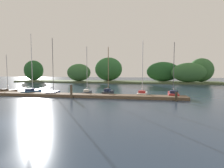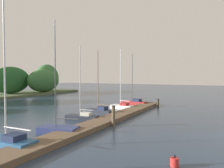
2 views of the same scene
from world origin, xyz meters
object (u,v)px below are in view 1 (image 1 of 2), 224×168
Objects in this scene: mooring_piling_2 at (176,96)px; sailboat_0 at (7,91)px; sailboat_2 at (53,92)px; mooring_piling_1 at (71,91)px; sailboat_4 at (108,92)px; sailboat_6 at (173,94)px; sailboat_1 at (32,91)px; sailboat_3 at (87,92)px; sailboat_5 at (142,93)px.

sailboat_0 is at bearing 172.03° from mooring_piling_2.
mooring_piling_1 is at bearing -136.86° from sailboat_2.
sailboat_4 is 5.26m from mooring_piling_1.
sailboat_1 is at bearing 97.60° from sailboat_6.
sailboat_3 reaches higher than mooring_piling_1.
sailboat_2 is 4.75× the size of mooring_piling_1.
sailboat_3 is 6.44× the size of mooring_piling_2.
sailboat_5 is 3.88m from sailboat_6.
sailboat_0 is 0.80× the size of sailboat_5.
sailboat_1 is 1.28× the size of sailboat_3.
sailboat_2 reaches higher than mooring_piling_2.
mooring_piling_2 is at bearing -110.39° from sailboat_4.
sailboat_4 is 0.91× the size of sailboat_5.
sailboat_3 is 0.93× the size of sailboat_5.
mooring_piling_2 is (23.55, -3.30, 0.23)m from sailboat_0.
sailboat_6 is 3.50m from mooring_piling_2.
sailboat_0 is at bearing 84.31° from sailboat_3.
mooring_piling_1 is at bearing 116.55° from sailboat_5.
sailboat_4 is at bearing -97.63° from sailboat_3.
sailboat_3 is 3.01m from sailboat_4.
sailboat_0 is 7.87m from sailboat_2.
sailboat_2 is at bearing 146.02° from mooring_piling_1.
sailboat_6 is at bearing -99.80° from sailboat_2.
sailboat_0 is at bearing 95.93° from sailboat_4.
sailboat_3 is (7.97, 0.75, -0.07)m from sailboat_1.
sailboat_2 is 1.17× the size of sailboat_3.
mooring_piling_1 is (11.52, -3.15, 0.53)m from sailboat_0.
sailboat_4 is (10.98, 0.76, 0.00)m from sailboat_1.
sailboat_5 is (12.09, 0.80, 0.04)m from sailboat_2.
mooring_piling_2 is (11.24, -3.75, 0.19)m from sailboat_3.
mooring_piling_2 is at bearing -86.62° from sailboat_0.
sailboat_1 is at bearing 96.84° from sailboat_5.
sailboat_1 is 15.60m from sailboat_5.
sailboat_5 reaches higher than mooring_piling_2.
sailboat_1 reaches higher than sailboat_3.
sailboat_1 reaches higher than sailboat_4.
sailboat_1 is at bearing 98.16° from sailboat_4.
sailboat_2 is at bearing 99.25° from sailboat_6.
sailboat_4 is at bearing -94.24° from sailboat_2.
sailboat_0 reaches higher than mooring_piling_2.
mooring_piling_2 is at bearing -116.29° from sailboat_3.
sailboat_3 reaches higher than mooring_piling_2.
sailboat_1 is at bearing 71.01° from sailboat_2.
sailboat_1 is 1.23× the size of sailboat_6.
sailboat_0 is 3.50× the size of mooring_piling_1.
sailboat_0 is 11.95m from mooring_piling_1.
sailboat_2 is 15.93m from mooring_piling_2.
sailboat_0 is 0.67× the size of sailboat_1.
mooring_piling_1 is (7.17, -2.85, 0.42)m from sailboat_1.
mooring_piling_1 is at bearing -93.94° from sailboat_0.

